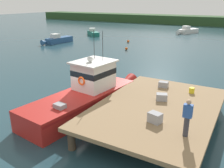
% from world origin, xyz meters
% --- Properties ---
extents(ground_plane, '(200.00, 200.00, 0.00)m').
position_xyz_m(ground_plane, '(0.00, 0.00, 0.00)').
color(ground_plane, '#23424C').
extents(dock, '(6.00, 9.00, 1.20)m').
position_xyz_m(dock, '(4.80, 0.00, 1.07)').
color(dock, '#4C3D2D').
rests_on(dock, ground).
extents(main_fishing_boat, '(3.44, 9.94, 4.80)m').
position_xyz_m(main_fishing_boat, '(0.27, -0.06, 1.01)').
color(main_fishing_boat, red).
rests_on(main_fishing_boat, ground).
extents(crate_single_far, '(0.70, 0.59, 0.48)m').
position_xyz_m(crate_single_far, '(5.34, -1.86, 1.44)').
color(crate_single_far, '#9E9EA3').
rests_on(crate_single_far, dock).
extents(crate_stack_mid_dock, '(0.72, 0.63, 0.39)m').
position_xyz_m(crate_stack_mid_dock, '(4.75, 0.83, 1.39)').
color(crate_stack_mid_dock, '#9E9EA3').
rests_on(crate_stack_mid_dock, dock).
extents(crate_single_by_cleat, '(0.63, 0.49, 0.37)m').
position_xyz_m(crate_single_by_cleat, '(4.12, 3.02, 1.38)').
color(crate_single_by_cleat, '#9E9EA3').
rests_on(crate_single_by_cleat, dock).
extents(bait_bucket, '(0.32, 0.32, 0.34)m').
position_xyz_m(bait_bucket, '(5.96, 2.84, 1.37)').
color(bait_bucket, yellow).
rests_on(bait_bucket, dock).
extents(deckhand_by_the_boat, '(0.36, 0.22, 1.63)m').
position_xyz_m(deckhand_by_the_boat, '(6.87, -2.36, 2.06)').
color(deckhand_by_the_boat, '#383842').
rests_on(deckhand_by_the_boat, dock).
extents(moored_boat_near_channel, '(3.43, 6.14, 1.56)m').
position_xyz_m(moored_boat_near_channel, '(-3.40, 40.94, 0.54)').
color(moored_boat_near_channel, silver).
rests_on(moored_boat_near_channel, ground).
extents(moored_boat_outer_mooring, '(2.05, 5.96, 1.49)m').
position_xyz_m(moored_boat_outer_mooring, '(-18.74, 18.32, 0.51)').
color(moored_boat_outer_mooring, '#285184').
rests_on(moored_boat_outer_mooring, ground).
extents(moored_boat_far_right, '(4.69, 4.24, 1.34)m').
position_xyz_m(moored_boat_far_right, '(-18.99, 28.86, 0.46)').
color(moored_boat_far_right, '#196B5B').
rests_on(moored_boat_far_right, ground).
extents(mooring_buoy_spare_mooring, '(0.39, 0.39, 0.39)m').
position_xyz_m(mooring_buoy_spare_mooring, '(-6.36, 18.57, 0.19)').
color(mooring_buoy_spare_mooring, '#EA5B19').
rests_on(mooring_buoy_spare_mooring, ground).
extents(mooring_buoy_outer, '(0.42, 0.42, 0.42)m').
position_xyz_m(mooring_buoy_outer, '(-8.96, 24.40, 0.21)').
color(mooring_buoy_outer, '#EA5B19').
rests_on(mooring_buoy_outer, ground).
extents(far_shoreline, '(120.00, 8.00, 2.40)m').
position_xyz_m(far_shoreline, '(0.00, 62.00, 1.20)').
color(far_shoreline, '#284723').
rests_on(far_shoreline, ground).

